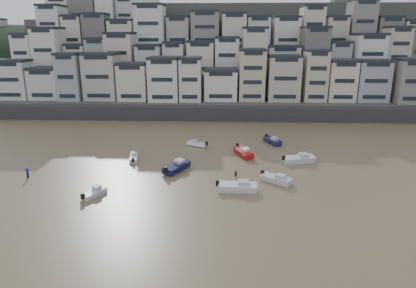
{
  "coord_description": "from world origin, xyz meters",
  "views": [
    {
      "loc": [
        12.19,
        -27.89,
        21.16
      ],
      "look_at": [
        9.75,
        30.0,
        4.0
      ],
      "focal_mm": 32.0,
      "sensor_mm": 36.0,
      "label": 1
    }
  ],
  "objects_px": {
    "boat_e": "(244,151)",
    "person_pink": "(236,171)",
    "boat_h": "(197,143)",
    "boat_d": "(299,158)",
    "boat_i": "(272,140)",
    "boat_c": "(177,166)",
    "boat_a": "(238,186)",
    "boat_j": "(94,192)",
    "person_blue": "(27,172)",
    "boat_b": "(276,178)",
    "boat_f": "(134,157)"
  },
  "relations": [
    {
      "from": "boat_j",
      "to": "person_blue",
      "type": "xyz_separation_m",
      "value": [
        -12.47,
        6.22,
        0.3
      ]
    },
    {
      "from": "boat_h",
      "to": "boat_d",
      "type": "relative_size",
      "value": 0.74
    },
    {
      "from": "boat_f",
      "to": "person_pink",
      "type": "distance_m",
      "value": 18.95
    },
    {
      "from": "boat_c",
      "to": "person_blue",
      "type": "distance_m",
      "value": 22.88
    },
    {
      "from": "boat_h",
      "to": "person_pink",
      "type": "relative_size",
      "value": 2.56
    },
    {
      "from": "person_blue",
      "to": "boat_h",
      "type": "bearing_deg",
      "value": 35.71
    },
    {
      "from": "boat_d",
      "to": "boat_e",
      "type": "distance_m",
      "value": 9.9
    },
    {
      "from": "boat_e",
      "to": "boat_a",
      "type": "bearing_deg",
      "value": -27.19
    },
    {
      "from": "boat_h",
      "to": "boat_a",
      "type": "xyz_separation_m",
      "value": [
        7.21,
        -21.62,
        0.21
      ]
    },
    {
      "from": "boat_i",
      "to": "person_pink",
      "type": "height_order",
      "value": "person_pink"
    },
    {
      "from": "boat_d",
      "to": "boat_h",
      "type": "bearing_deg",
      "value": 137.16
    },
    {
      "from": "boat_c",
      "to": "person_pink",
      "type": "relative_size",
      "value": 3.56
    },
    {
      "from": "boat_b",
      "to": "boat_d",
      "type": "bearing_deg",
      "value": 99.46
    },
    {
      "from": "boat_c",
      "to": "person_blue",
      "type": "height_order",
      "value": "person_blue"
    },
    {
      "from": "boat_a",
      "to": "boat_i",
      "type": "xyz_separation_m",
      "value": [
        7.86,
        24.05,
        -0.09
      ]
    },
    {
      "from": "boat_b",
      "to": "person_pink",
      "type": "distance_m",
      "value": 6.41
    },
    {
      "from": "boat_e",
      "to": "boat_b",
      "type": "relative_size",
      "value": 1.15
    },
    {
      "from": "boat_h",
      "to": "boat_b",
      "type": "relative_size",
      "value": 0.86
    },
    {
      "from": "boat_h",
      "to": "boat_f",
      "type": "xyz_separation_m",
      "value": [
        -10.51,
        -8.92,
        -0.01
      ]
    },
    {
      "from": "boat_d",
      "to": "boat_i",
      "type": "xyz_separation_m",
      "value": [
        -3.08,
        11.55,
        -0.1
      ]
    },
    {
      "from": "boat_j",
      "to": "boat_e",
      "type": "relative_size",
      "value": 0.7
    },
    {
      "from": "boat_h",
      "to": "boat_b",
      "type": "bearing_deg",
      "value": 152.0
    },
    {
      "from": "boat_b",
      "to": "person_blue",
      "type": "relative_size",
      "value": 2.98
    },
    {
      "from": "boat_h",
      "to": "boat_i",
      "type": "height_order",
      "value": "boat_i"
    },
    {
      "from": "boat_j",
      "to": "boat_a",
      "type": "height_order",
      "value": "boat_a"
    },
    {
      "from": "boat_d",
      "to": "boat_a",
      "type": "height_order",
      "value": "boat_d"
    },
    {
      "from": "person_blue",
      "to": "boat_a",
      "type": "bearing_deg",
      "value": -6.68
    },
    {
      "from": "boat_d",
      "to": "boat_b",
      "type": "distance_m",
      "value": 10.39
    },
    {
      "from": "boat_h",
      "to": "boat_f",
      "type": "distance_m",
      "value": 13.79
    },
    {
      "from": "boat_a",
      "to": "boat_d",
      "type": "bearing_deg",
      "value": 51.3
    },
    {
      "from": "boat_d",
      "to": "boat_e",
      "type": "relative_size",
      "value": 1.01
    },
    {
      "from": "boat_i",
      "to": "person_pink",
      "type": "bearing_deg",
      "value": -47.24
    },
    {
      "from": "boat_j",
      "to": "boat_h",
      "type": "height_order",
      "value": "boat_h"
    },
    {
      "from": "boat_i",
      "to": "boat_b",
      "type": "bearing_deg",
      "value": -29.23
    },
    {
      "from": "boat_h",
      "to": "boat_j",
      "type": "bearing_deg",
      "value": 89.07
    },
    {
      "from": "boat_h",
      "to": "boat_a",
      "type": "height_order",
      "value": "boat_a"
    },
    {
      "from": "person_pink",
      "to": "boat_j",
      "type": "bearing_deg",
      "value": -157.07
    },
    {
      "from": "boat_c",
      "to": "boat_a",
      "type": "distance_m",
      "value": 12.29
    },
    {
      "from": "boat_i",
      "to": "person_pink",
      "type": "distance_m",
      "value": 19.9
    },
    {
      "from": "boat_f",
      "to": "boat_i",
      "type": "bearing_deg",
      "value": -76.33
    },
    {
      "from": "boat_h",
      "to": "person_blue",
      "type": "distance_m",
      "value": 30.61
    },
    {
      "from": "boat_e",
      "to": "person_pink",
      "type": "relative_size",
      "value": 3.43
    },
    {
      "from": "boat_a",
      "to": "person_pink",
      "type": "bearing_deg",
      "value": 93.21
    },
    {
      "from": "boat_f",
      "to": "person_blue",
      "type": "bearing_deg",
      "value": 111.68
    },
    {
      "from": "boat_h",
      "to": "person_pink",
      "type": "bearing_deg",
      "value": 140.55
    },
    {
      "from": "person_blue",
      "to": "person_pink",
      "type": "bearing_deg",
      "value": 3.64
    },
    {
      "from": "boat_h",
      "to": "boat_c",
      "type": "bearing_deg",
      "value": 106.75
    },
    {
      "from": "person_blue",
      "to": "boat_c",
      "type": "bearing_deg",
      "value": 10.07
    },
    {
      "from": "boat_a",
      "to": "boat_b",
      "type": "height_order",
      "value": "boat_a"
    },
    {
      "from": "boat_h",
      "to": "boat_i",
      "type": "distance_m",
      "value": 15.26
    }
  ]
}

